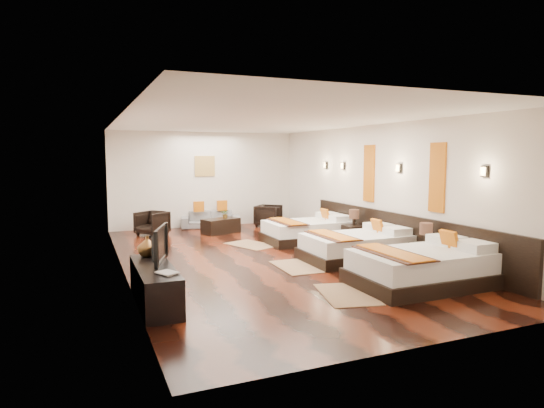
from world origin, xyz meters
name	(u,v)px	position (x,y,z in m)	size (l,w,h in m)	color
floor	(264,259)	(0.00, 0.00, 0.00)	(5.50, 9.50, 0.01)	black
ceiling	(264,121)	(0.00, 0.00, 2.80)	(5.50, 9.50, 0.01)	white
back_wall	(205,180)	(0.00, 4.75, 1.40)	(5.50, 0.01, 2.80)	silver
left_wall	(121,195)	(-2.75, 0.00, 1.40)	(0.01, 9.50, 2.80)	silver
right_wall	(377,187)	(2.75, 0.00, 1.40)	(0.01, 9.50, 2.80)	silver
headboard_panel	(397,234)	(2.71, -0.80, 0.45)	(0.08, 6.60, 0.90)	black
bed_near	(424,267)	(1.70, -2.80, 0.30)	(2.29, 1.44, 0.87)	black
bed_mid	(357,246)	(1.70, -0.85, 0.28)	(2.14, 1.34, 0.82)	black
bed_far	(308,231)	(1.70, 1.31, 0.27)	(2.09, 1.32, 0.80)	black
nightstand_a	(425,253)	(2.45, -1.97, 0.31)	(0.44, 0.44, 0.87)	black
nightstand_b	(354,233)	(2.45, 0.45, 0.30)	(0.43, 0.43, 0.86)	black
jute_mat_near	(347,294)	(0.26, -2.77, 0.01)	(0.75, 1.20, 0.01)	#8C6947
jute_mat_mid	(298,266)	(0.34, -0.90, 0.01)	(0.75, 1.20, 0.01)	#8C6947
jute_mat_far	(251,245)	(0.26, 1.47, 0.01)	(0.75, 1.20, 0.01)	#8C6947
tv_console	(155,285)	(-2.50, -2.10, 0.28)	(0.50, 1.80, 0.55)	black
tv	(155,245)	(-2.45, -1.87, 0.81)	(0.92, 0.12, 0.53)	black
book	(161,275)	(-2.50, -2.66, 0.56)	(0.21, 0.28, 0.03)	black
figurine	(147,246)	(-2.50, -1.40, 0.71)	(0.31, 0.31, 0.32)	brown
sofa	(211,219)	(0.07, 4.41, 0.24)	(1.68, 0.66, 0.49)	slate
armchair_left	(152,223)	(-1.71, 3.74, 0.32)	(0.68, 0.70, 0.64)	black
armchair_right	(269,216)	(1.74, 4.00, 0.32)	(0.69, 0.71, 0.65)	black
coffee_table	(221,226)	(0.07, 3.36, 0.20)	(1.00, 0.50, 0.40)	black
table_plant	(226,214)	(0.21, 3.37, 0.52)	(0.22, 0.19, 0.25)	#23551C
orange_panel_a	(437,178)	(2.73, -1.90, 1.70)	(0.04, 0.40, 1.30)	#D86014
orange_panel_b	(369,173)	(2.73, 0.30, 1.70)	(0.04, 0.40, 1.30)	#D86014
sconce_near	(484,171)	(2.70, -3.00, 1.85)	(0.07, 0.12, 0.18)	black
sconce_mid	(399,168)	(2.70, -0.80, 1.85)	(0.07, 0.12, 0.18)	black
sconce_far	(343,166)	(2.70, 1.40, 1.85)	(0.07, 0.12, 0.18)	black
sconce_lounge	(326,165)	(2.70, 2.30, 1.85)	(0.07, 0.12, 0.18)	black
gold_artwork	(205,166)	(0.00, 4.73, 1.80)	(0.60, 0.04, 0.60)	#AD873F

